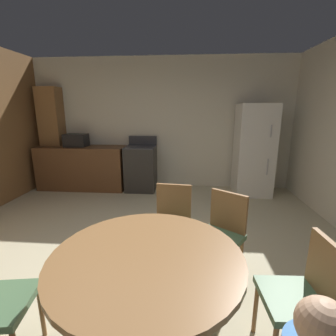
{
  "coord_description": "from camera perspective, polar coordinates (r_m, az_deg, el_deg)",
  "views": [
    {
      "loc": [
        0.55,
        -2.03,
        1.66
      ],
      "look_at": [
        0.29,
        1.16,
        0.87
      ],
      "focal_mm": 25.65,
      "sensor_mm": 36.0,
      "label": 1
    }
  ],
  "objects": [
    {
      "name": "ground_plane",
      "position": [
        2.68,
        -9.09,
        -24.61
      ],
      "size": [
        14.0,
        14.0,
        0.0
      ],
      "primitive_type": "plane",
      "color": "beige"
    },
    {
      "name": "oven_range",
      "position": [
        5.03,
        -6.42,
        0.04
      ],
      "size": [
        0.6,
        0.6,
        1.1
      ],
      "color": "#2D2B28",
      "rests_on": "ground"
    },
    {
      "name": "chair_northeast",
      "position": [
        2.47,
        12.7,
        -14.39
      ],
      "size": [
        0.56,
        0.56,
        0.87
      ],
      "rotation": [
        0.0,
        0.0,
        4.09
      ],
      "color": "olive",
      "rests_on": "ground"
    },
    {
      "name": "refrigerator",
      "position": [
        4.97,
        19.68,
        4.02
      ],
      "size": [
        0.68,
        0.68,
        1.76
      ],
      "color": "white",
      "rests_on": "ground"
    },
    {
      "name": "dining_table",
      "position": [
        1.71,
        -4.93,
        -24.1
      ],
      "size": [
        1.23,
        1.23,
        0.76
      ],
      "color": "olive",
      "rests_on": "ground"
    },
    {
      "name": "kitchen_counter",
      "position": [
        5.41,
        -19.55,
        0.11
      ],
      "size": [
        1.8,
        0.6,
        0.9
      ],
      "primitive_type": "cube",
      "color": "brown",
      "rests_on": "ground"
    },
    {
      "name": "microwave",
      "position": [
        5.35,
        -20.98,
        6.18
      ],
      "size": [
        0.44,
        0.32,
        0.26
      ],
      "primitive_type": "cube",
      "color": "black",
      "rests_on": "kitchen_counter"
    },
    {
      "name": "pantry_column",
      "position": [
        5.77,
        -25.53,
        6.45
      ],
      "size": [
        0.44,
        0.36,
        2.1
      ],
      "primitive_type": "cube",
      "color": "olive",
      "rests_on": "ground"
    },
    {
      "name": "chair_north",
      "position": [
        2.62,
        0.98,
        -12.35
      ],
      "size": [
        0.44,
        0.44,
        0.87
      ],
      "rotation": [
        0.0,
        0.0,
        4.62
      ],
      "color": "olive",
      "rests_on": "ground"
    },
    {
      "name": "chair_east",
      "position": [
        1.96,
        29.76,
        -24.39
      ],
      "size": [
        0.42,
        0.42,
        0.87
      ],
      "rotation": [
        0.0,
        0.0,
        3.19
      ],
      "color": "olive",
      "rests_on": "ground"
    },
    {
      "name": "wall_back",
      "position": [
        5.23,
        -1.46,
        10.45
      ],
      "size": [
        5.7,
        0.12,
        2.7
      ],
      "primitive_type": "cube",
      "color": "silver",
      "rests_on": "ground"
    }
  ]
}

